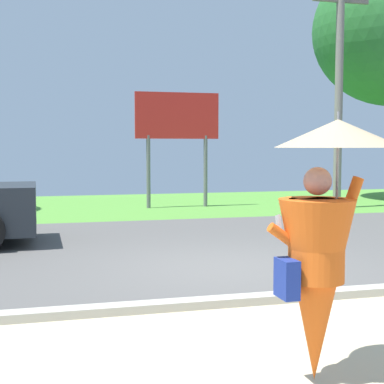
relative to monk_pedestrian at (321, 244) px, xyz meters
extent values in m
cube|color=#565451|center=(0.74, 6.25, -1.15)|extent=(40.00, 8.00, 0.10)
cube|color=#559737|center=(0.74, 14.25, -1.15)|extent=(40.00, 8.00, 0.10)
cube|color=#B2AD9E|center=(0.74, 2.25, -1.05)|extent=(40.00, 0.24, 0.10)
cone|color=#E55B19|center=(-0.04, 0.00, -0.37)|extent=(0.60, 0.60, 1.45)
cylinder|color=#E55B19|center=(-0.04, 0.00, 0.03)|extent=(0.44, 0.44, 0.65)
sphere|color=tan|center=(-0.04, 0.00, 0.49)|extent=(0.22, 0.22, 0.22)
cylinder|color=#E55B19|center=(0.24, 0.00, 0.30)|extent=(0.24, 0.09, 0.45)
cylinder|color=#E55B19|center=(-0.30, 0.02, 0.06)|extent=(0.29, 0.08, 0.24)
cylinder|color=gray|center=(0.13, 0.00, 0.53)|extent=(0.02, 0.02, 0.75)
cone|color=#D1B284|center=(0.13, 0.00, 0.86)|extent=(0.99, 0.99, 0.22)
cylinder|color=gray|center=(0.13, 0.00, 0.98)|extent=(0.02, 0.02, 0.10)
cube|color=#B7B7BC|center=(-0.34, 0.05, 0.16)|extent=(0.02, 0.11, 0.16)
cube|color=navy|center=(-0.31, -0.05, -0.25)|extent=(0.12, 0.24, 0.30)
cylinder|color=gray|center=(6.62, 11.69, 2.29)|extent=(0.24, 0.24, 6.77)
cube|color=#666056|center=(6.62, 11.69, 5.08)|extent=(1.80, 0.12, 0.12)
cylinder|color=slate|center=(1.10, 13.16, 0.00)|extent=(0.12, 0.12, 2.20)
cylinder|color=slate|center=(2.90, 13.16, 0.00)|extent=(0.12, 0.12, 2.20)
cube|color=red|center=(2.00, 13.16, 1.70)|extent=(2.60, 0.10, 1.40)
camera|label=1|loc=(-2.14, -4.08, 0.76)|focal=54.18mm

